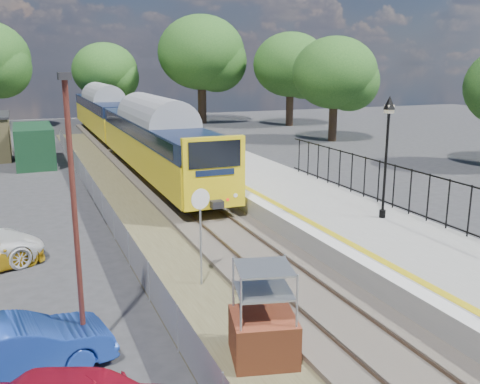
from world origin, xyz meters
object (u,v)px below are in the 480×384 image
victorian_lamp_north (388,129)px  train (124,122)px  car_blue (17,349)px  brick_plinth (264,316)px  carpark_lamp (74,203)px  speed_sign (201,220)px

victorian_lamp_north → train: (-5.30, 24.62, -1.96)m
car_blue → train: bearing=-25.1°
brick_plinth → carpark_lamp: size_ratio=0.36×
victorian_lamp_north → speed_sign: (-7.80, -1.60, -2.17)m
brick_plinth → carpark_lamp: 4.86m
carpark_lamp → victorian_lamp_north: bearing=21.2°
victorian_lamp_north → carpark_lamp: carpark_lamp is taller
brick_plinth → victorian_lamp_north: bearing=38.0°
carpark_lamp → car_blue: 3.37m
brick_plinth → speed_sign: bearing=90.0°
carpark_lamp → car_blue: bearing=-170.8°
train → car_blue: 30.36m
train → brick_plinth: bearing=-94.7°
brick_plinth → car_blue: brick_plinth is taller
train → carpark_lamp: (-6.28, -29.10, 1.38)m
speed_sign → carpark_lamp: bearing=-156.6°
brick_plinth → car_blue: 5.38m
victorian_lamp_north → car_blue: (-12.99, -4.71, -3.63)m
train → brick_plinth: train is taller
speed_sign → car_blue: speed_sign is taller
speed_sign → carpark_lamp: size_ratio=0.48×
speed_sign → carpark_lamp: 5.01m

